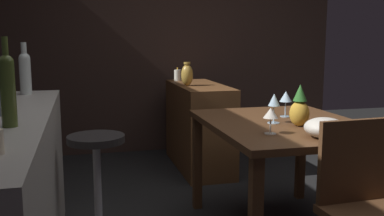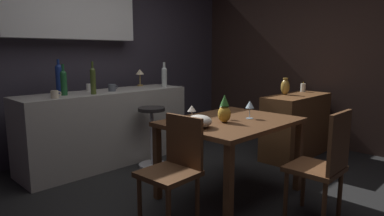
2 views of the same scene
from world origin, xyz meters
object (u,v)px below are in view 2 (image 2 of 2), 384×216
at_px(pineapple_centerpiece, 224,111).
at_px(cup_cream, 55,94).
at_px(chair_near_window, 174,167).
at_px(pillar_candle_tall, 303,88).
at_px(wine_glass_right, 192,109).
at_px(wine_glass_left, 250,105).
at_px(wine_bottle_olive, 93,80).
at_px(counter_lamp, 140,73).
at_px(chair_by_doorway, 324,163).
at_px(wine_bottle_cobalt, 59,77).
at_px(wine_bottle_clear, 164,76).
at_px(wine_glass_center, 223,105).
at_px(vase_brass, 285,87).
at_px(fruit_bowl, 199,121).
at_px(bar_stool, 152,135).
at_px(cup_white, 90,87).
at_px(dining_table, 231,129).
at_px(sideboard_cabinet, 296,126).
at_px(cup_slate, 112,88).
at_px(wine_bottle_green, 64,82).

relative_size(pineapple_centerpiece, cup_cream, 2.26).
distance_m(chair_near_window, pillar_candle_tall, 2.79).
height_order(wine_glass_right, cup_cream, cup_cream).
relative_size(wine_glass_left, wine_bottle_olive, 0.47).
xyz_separation_m(wine_glass_left, counter_lamp, (0.19, 1.99, 0.21)).
relative_size(chair_by_doorway, wine_bottle_cobalt, 2.36).
xyz_separation_m(wine_glass_left, wine_bottle_clear, (0.37, 1.67, 0.18)).
bearing_deg(wine_glass_center, vase_brass, 7.10).
distance_m(fruit_bowl, wine_bottle_cobalt, 1.95).
bearing_deg(vase_brass, bar_stool, 149.50).
xyz_separation_m(wine_glass_right, cup_white, (-0.13, 1.63, 0.09)).
xyz_separation_m(wine_bottle_clear, cup_cream, (-1.56, -0.07, -0.11)).
xyz_separation_m(wine_glass_right, wine_bottle_cobalt, (-0.50, 1.65, 0.23)).
xyz_separation_m(dining_table, bar_stool, (-0.02, 1.17, -0.27)).
relative_size(sideboard_cabinet, pineapple_centerpiece, 4.36).
xyz_separation_m(bar_stool, wine_bottle_olive, (-0.54, 0.36, 0.68)).
height_order(fruit_bowl, wine_bottle_clear, wine_bottle_clear).
height_order(chair_near_window, pillar_candle_tall, pillar_candle_tall).
height_order(fruit_bowl, wine_bottle_olive, wine_bottle_olive).
height_order(chair_near_window, cup_slate, cup_slate).
distance_m(chair_near_window, counter_lamp, 2.34).
bearing_deg(wine_bottle_cobalt, cup_cream, -120.66).
height_order(dining_table, pineapple_centerpiece, pineapple_centerpiece).
bearing_deg(chair_by_doorway, fruit_bowl, 122.71).
xyz_separation_m(sideboard_cabinet, cup_white, (-1.99, 1.73, 0.53)).
bearing_deg(cup_slate, wine_bottle_green, 176.23).
relative_size(wine_bottle_clear, wine_bottle_cobalt, 0.86).
bearing_deg(wine_bottle_olive, counter_lamp, 22.12).
xyz_separation_m(counter_lamp, pillar_candle_tall, (1.60, -1.65, -0.20)).
bearing_deg(dining_table, cup_slate, 98.97).
relative_size(wine_glass_center, wine_bottle_cobalt, 0.47).
bearing_deg(chair_near_window, dining_table, 3.46).
bearing_deg(bar_stool, wine_bottle_olive, 146.39).
height_order(wine_glass_left, wine_bottle_green, wine_bottle_green).
bearing_deg(vase_brass, fruit_bowl, -171.80).
distance_m(chair_near_window, wine_bottle_clear, 2.17).
height_order(chair_by_doorway, wine_glass_right, chair_by_doorway).
bearing_deg(fruit_bowl, wine_bottle_clear, 58.06).
bearing_deg(cup_slate, pillar_candle_tall, -31.54).
bearing_deg(chair_by_doorway, cup_white, 100.84).
bearing_deg(cup_white, cup_cream, -149.67).
height_order(wine_bottle_clear, cup_cream, wine_bottle_clear).
height_order(wine_bottle_cobalt, vase_brass, wine_bottle_cobalt).
distance_m(dining_table, wine_glass_center, 0.24).
xyz_separation_m(wine_bottle_cobalt, cup_slate, (0.53, -0.26, -0.14)).
bearing_deg(pillar_candle_tall, cup_cream, 157.16).
bearing_deg(pineapple_centerpiece, fruit_bowl, 176.91).
height_order(chair_by_doorway, wine_glass_center, same).
xyz_separation_m(wine_bottle_green, wine_bottle_olive, (0.28, -0.14, 0.01)).
bearing_deg(wine_glass_left, cup_cream, 126.59).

